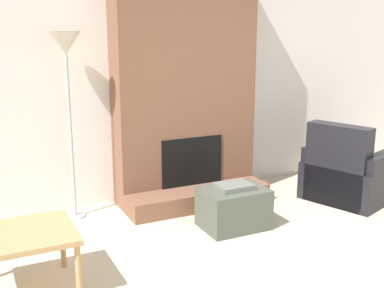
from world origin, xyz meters
TOP-DOWN VIEW (x-y plane):
  - wall_back at (0.00, 2.77)m, footprint 7.94×0.06m
  - fireplace at (0.00, 2.52)m, footprint 1.61×0.74m
  - ottoman at (0.06, 1.54)m, footprint 0.62×0.47m
  - armchair at (1.65, 1.68)m, footprint 1.13×1.11m
  - side_table at (-1.95, 1.15)m, footprint 0.75×0.66m
  - floor_lamp_left at (-1.29, 2.50)m, footprint 0.30×0.30m

SIDE VIEW (x-z plane):
  - ottoman at x=0.06m, z-range -0.02..0.43m
  - armchair at x=1.65m, z-range -0.17..0.74m
  - side_table at x=-1.95m, z-range 0.19..0.67m
  - fireplace at x=0.00m, z-range -0.09..2.51m
  - wall_back at x=0.00m, z-range 0.00..2.60m
  - floor_lamp_left at x=-1.29m, z-range 0.72..2.61m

